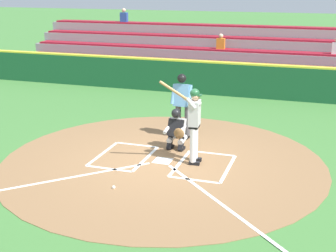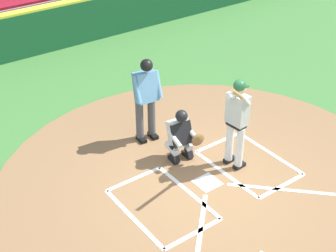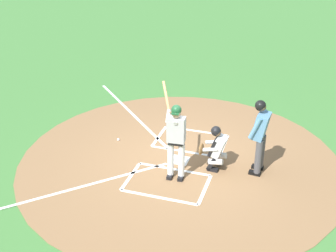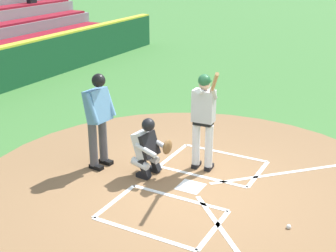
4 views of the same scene
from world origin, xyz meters
name	(u,v)px [view 2 (image 2 of 4)]	position (x,y,z in m)	size (l,w,h in m)	color
ground_plane	(207,183)	(0.00, 0.00, 0.00)	(120.00, 120.00, 0.00)	#427A38
dirt_circle	(207,183)	(0.00, 0.00, 0.01)	(8.00, 8.00, 0.01)	olive
home_plate_and_chalk	(240,208)	(0.00, 0.88, 0.01)	(7.93, 4.91, 0.01)	white
batter	(237,118)	(-0.75, -0.12, 1.10)	(0.90, 0.77, 2.13)	white
catcher	(181,134)	(-0.08, -0.91, 0.59)	(0.59, 0.64, 1.13)	black
plate_umpire	(146,94)	(0.07, -1.90, 1.08)	(0.61, 0.45, 1.86)	#4C4C51
backstop_wall	(37,31)	(0.00, -7.50, 0.65)	(22.00, 0.36, 1.31)	#19512D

